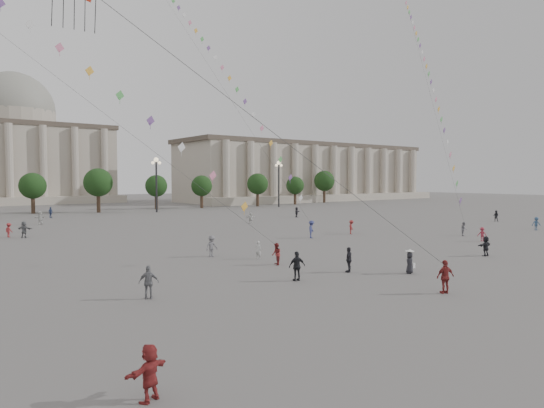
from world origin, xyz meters
TOP-DOWN VIEW (x-y plane):
  - ground at (0.00, 0.00)m, footprint 360.00×360.00m
  - hall_east at (75.00, 93.89)m, footprint 84.00×26.22m
  - hall_central at (0.00, 129.22)m, footprint 48.30×34.30m
  - tree_row at (0.00, 78.00)m, footprint 137.12×5.12m
  - lamp_post_mid_east at (15.00, 70.00)m, footprint 2.00×0.90m
  - lamp_post_far_east at (45.00, 70.00)m, footprint 2.00×0.90m
  - person_crowd_0 at (-4.68, 68.00)m, footprint 1.10×1.03m
  - person_crowd_3 at (15.50, 3.03)m, footprint 1.59×0.60m
  - person_crowd_4 at (-8.64, 56.15)m, footprint 1.85×1.28m
  - person_crowd_6 at (-3.27, 16.56)m, footprint 1.26×0.86m
  - person_crowd_7 at (16.50, 39.77)m, footprint 1.56×1.14m
  - person_crowd_8 at (18.18, 21.18)m, footprint 1.09×1.24m
  - person_crowd_9 at (29.11, 44.40)m, footprint 1.65×1.16m
  - person_crowd_12 at (-13.41, 40.30)m, footprint 1.58×1.65m
  - person_crowd_13 at (-0.77, 13.34)m, footprint 0.54×0.63m
  - person_crowd_14 at (40.19, 10.17)m, footprint 1.22×1.19m
  - person_crowd_15 at (48.34, 19.87)m, footprint 0.86×0.98m
  - person_crowd_17 at (-14.65, 41.97)m, footprint 1.00×1.20m
  - person_crowd_19 at (24.33, 8.38)m, footprint 0.79×1.07m
  - tourist_0 at (0.90, -2.77)m, footprint 1.22×0.78m
  - tourist_1 at (-3.67, 4.91)m, footprint 1.19×0.73m
  - tourist_2 at (-17.89, -5.40)m, footprint 1.65×1.07m
  - tourist_3 at (-13.12, 6.15)m, footprint 1.16×0.87m
  - tourist_4 at (1.06, 4.94)m, footprint 1.11×0.89m
  - kite_flyer_0 at (-1.28, 10.23)m, footprint 0.92×1.01m
  - kite_flyer_1 at (11.92, 21.15)m, footprint 1.43×1.34m
  - kite_flyer_2 at (27.34, 12.30)m, footprint 0.97×0.92m
  - hat_person at (4.09, 2.10)m, footprint 0.86×0.84m
  - dragon_kite at (-17.78, 1.09)m, footprint 10.56×2.75m
  - kite_train_mid at (11.55, 44.91)m, footprint 1.44×44.24m
  - kite_train_east at (39.14, 25.96)m, footprint 22.52×25.46m

SIDE VIEW (x-z plane):
  - ground at x=0.00m, z-range 0.00..0.00m
  - person_crowd_13 at x=-0.77m, z-range 0.00..1.48m
  - person_crowd_19 at x=24.33m, z-range 0.00..1.49m
  - kite_flyer_2 at x=27.34m, z-range 0.00..1.58m
  - person_crowd_17 at x=-14.65m, z-range 0.00..1.61m
  - hat_person at x=4.09m, z-range -0.03..1.66m
  - person_crowd_7 at x=16.50m, z-range 0.00..1.63m
  - person_crowd_8 at x=18.18m, z-range 0.00..1.66m
  - kite_flyer_0 at x=-1.28m, z-range 0.00..1.67m
  - person_crowd_14 at x=40.19m, z-range 0.00..1.68m
  - person_crowd_3 at x=15.50m, z-range 0.00..1.68m
  - person_crowd_15 at x=48.34m, z-range 0.00..1.69m
  - tourist_2 at x=-17.89m, z-range 0.00..1.71m
  - person_crowd_9 at x=29.11m, z-range 0.00..1.72m
  - tourist_4 at x=1.06m, z-range 0.00..1.77m
  - person_crowd_6 at x=-3.27m, z-range 0.00..1.79m
  - person_crowd_0 at x=-4.68m, z-range 0.00..1.83m
  - tourist_3 at x=-13.12m, z-range 0.00..1.83m
  - person_crowd_12 at x=-13.41m, z-range 0.00..1.87m
  - tourist_1 at x=-3.67m, z-range 0.00..1.89m
  - person_crowd_4 at x=-8.64m, z-range 0.00..1.92m
  - tourist_0 at x=0.90m, z-range 0.00..1.92m
  - kite_flyer_1 at x=11.92m, z-range 0.00..1.94m
  - tree_row at x=0.00m, z-range 1.39..9.39m
  - lamp_post_mid_east at x=15.00m, z-range 2.03..12.68m
  - lamp_post_far_east at x=45.00m, z-range 2.03..12.68m
  - hall_east at x=75.00m, z-range -0.17..17.03m
  - dragon_kite at x=-17.78m, z-range 1.85..24.95m
  - hall_central at x=0.00m, z-range -3.52..31.98m
  - kite_train_east at x=39.14m, z-range -3.26..47.53m
  - kite_train_mid at x=11.55m, z-range -5.75..58.02m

